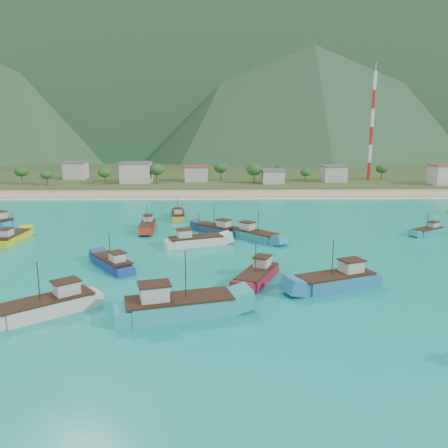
{
  "coord_description": "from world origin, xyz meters",
  "views": [
    {
      "loc": [
        -1.7,
        -64.53,
        20.59
      ],
      "look_at": [
        -0.08,
        18.0,
        3.0
      ],
      "focal_mm": 35.0,
      "sensor_mm": 36.0,
      "label": 1
    }
  ],
  "objects_px": {
    "boat_3": "(178,216)",
    "boat_8": "(337,281)",
    "boat_23": "(255,236)",
    "boat_17": "(148,227)",
    "boat_20": "(49,307)",
    "boat_7": "(177,308)",
    "boat_5": "(217,230)",
    "boat_22": "(257,277)",
    "boat_19": "(195,242)",
    "boat_13": "(113,264)",
    "radio_tower": "(372,127)",
    "boat_21": "(12,238)",
    "boat_18": "(429,232)"
  },
  "relations": [
    {
      "from": "boat_3",
      "to": "boat_8",
      "type": "distance_m",
      "value": 54.15
    },
    {
      "from": "boat_23",
      "to": "boat_17",
      "type": "bearing_deg",
      "value": -66.0
    },
    {
      "from": "boat_20",
      "to": "boat_3",
      "type": "bearing_deg",
      "value": -48.7
    },
    {
      "from": "boat_8",
      "to": "boat_17",
      "type": "relative_size",
      "value": 1.26
    },
    {
      "from": "boat_17",
      "to": "boat_7",
      "type": "bearing_deg",
      "value": 99.44
    },
    {
      "from": "boat_5",
      "to": "boat_22",
      "type": "distance_m",
      "value": 30.37
    },
    {
      "from": "boat_5",
      "to": "boat_7",
      "type": "height_order",
      "value": "boat_7"
    },
    {
      "from": "boat_23",
      "to": "boat_5",
      "type": "bearing_deg",
      "value": -81.64
    },
    {
      "from": "boat_22",
      "to": "boat_5",
      "type": "bearing_deg",
      "value": -54.28
    },
    {
      "from": "boat_19",
      "to": "boat_22",
      "type": "distance_m",
      "value": 22.04
    },
    {
      "from": "boat_17",
      "to": "boat_19",
      "type": "relative_size",
      "value": 0.88
    },
    {
      "from": "boat_8",
      "to": "boat_20",
      "type": "height_order",
      "value": "boat_8"
    },
    {
      "from": "boat_13",
      "to": "boat_23",
      "type": "bearing_deg",
      "value": 0.79
    },
    {
      "from": "boat_19",
      "to": "boat_20",
      "type": "height_order",
      "value": "boat_20"
    },
    {
      "from": "radio_tower",
      "to": "boat_21",
      "type": "distance_m",
      "value": 136.92
    },
    {
      "from": "radio_tower",
      "to": "boat_23",
      "type": "height_order",
      "value": "radio_tower"
    },
    {
      "from": "radio_tower",
      "to": "boat_13",
      "type": "distance_m",
      "value": 134.39
    },
    {
      "from": "boat_3",
      "to": "boat_20",
      "type": "distance_m",
      "value": 56.63
    },
    {
      "from": "boat_5",
      "to": "boat_18",
      "type": "xyz_separation_m",
      "value": [
        43.32,
        -1.52,
        -0.23
      ]
    },
    {
      "from": "boat_5",
      "to": "boat_13",
      "type": "bearing_deg",
      "value": -172.4
    },
    {
      "from": "boat_5",
      "to": "boat_21",
      "type": "relative_size",
      "value": 0.95
    },
    {
      "from": "boat_5",
      "to": "boat_22",
      "type": "xyz_separation_m",
      "value": [
        5.52,
        -29.87,
        0.03
      ]
    },
    {
      "from": "boat_23",
      "to": "boat_18",
      "type": "bearing_deg",
      "value": 142.54
    },
    {
      "from": "boat_7",
      "to": "boat_23",
      "type": "xyz_separation_m",
      "value": [
        11.97,
        35.65,
        -0.31
      ]
    },
    {
      "from": "boat_18",
      "to": "boat_20",
      "type": "relative_size",
      "value": 0.73
    },
    {
      "from": "boat_18",
      "to": "boat_21",
      "type": "bearing_deg",
      "value": 61.72
    },
    {
      "from": "boat_20",
      "to": "boat_5",
      "type": "bearing_deg",
      "value": -64.18
    },
    {
      "from": "boat_3",
      "to": "boat_17",
      "type": "relative_size",
      "value": 1.02
    },
    {
      "from": "boat_21",
      "to": "boat_23",
      "type": "xyz_separation_m",
      "value": [
        46.22,
        0.94,
        0.07
      ]
    },
    {
      "from": "boat_7",
      "to": "boat_19",
      "type": "height_order",
      "value": "boat_7"
    },
    {
      "from": "boat_17",
      "to": "boat_13",
      "type": "bearing_deg",
      "value": 83.83
    },
    {
      "from": "radio_tower",
      "to": "boat_23",
      "type": "xyz_separation_m",
      "value": [
        -53.34,
        -90.55,
        -21.5
      ]
    },
    {
      "from": "boat_5",
      "to": "boat_7",
      "type": "bearing_deg",
      "value": -144.25
    },
    {
      "from": "boat_18",
      "to": "boat_19",
      "type": "relative_size",
      "value": 0.73
    },
    {
      "from": "boat_3",
      "to": "boat_5",
      "type": "bearing_deg",
      "value": -64.21
    },
    {
      "from": "boat_3",
      "to": "boat_22",
      "type": "height_order",
      "value": "boat_22"
    },
    {
      "from": "boat_13",
      "to": "boat_21",
      "type": "relative_size",
      "value": 0.96
    },
    {
      "from": "boat_22",
      "to": "boat_19",
      "type": "bearing_deg",
      "value": -38.89
    },
    {
      "from": "boat_19",
      "to": "boat_21",
      "type": "distance_m",
      "value": 34.98
    },
    {
      "from": "boat_3",
      "to": "boat_19",
      "type": "distance_m",
      "value": 26.03
    },
    {
      "from": "boat_19",
      "to": "boat_23",
      "type": "xyz_separation_m",
      "value": [
        11.4,
        4.39,
        -0.02
      ]
    },
    {
      "from": "boat_3",
      "to": "boat_21",
      "type": "bearing_deg",
      "value": -148.57
    },
    {
      "from": "boat_13",
      "to": "boat_22",
      "type": "bearing_deg",
      "value": -53.2
    },
    {
      "from": "boat_17",
      "to": "boat_5",
      "type": "bearing_deg",
      "value": 164.17
    },
    {
      "from": "boat_19",
      "to": "boat_13",
      "type": "bearing_deg",
      "value": -61.32
    },
    {
      "from": "boat_21",
      "to": "boat_3",
      "type": "bearing_deg",
      "value": 39.1
    },
    {
      "from": "radio_tower",
      "to": "boat_22",
      "type": "relative_size",
      "value": 3.79
    },
    {
      "from": "boat_3",
      "to": "boat_21",
      "type": "relative_size",
      "value": 1.0
    },
    {
      "from": "boat_3",
      "to": "boat_23",
      "type": "bearing_deg",
      "value": -57.03
    },
    {
      "from": "boat_17",
      "to": "boat_18",
      "type": "xyz_separation_m",
      "value": [
        58.06,
        -4.79,
        -0.17
      ]
    }
  ]
}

